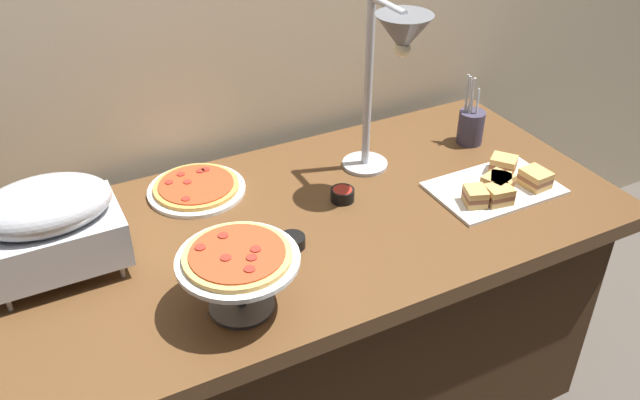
% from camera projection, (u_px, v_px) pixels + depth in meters
% --- Properties ---
extents(back_wall, '(4.40, 0.04, 2.40)m').
position_uv_depth(back_wall, '(210.00, 12.00, 1.93)').
color(back_wall, '#C6B593').
rests_on(back_wall, ground_plane).
extents(buffet_table, '(1.90, 0.84, 0.76)m').
position_uv_depth(buffet_table, '(290.00, 325.00, 2.02)').
color(buffet_table, brown).
rests_on(buffet_table, ground_plane).
extents(chafing_dish, '(0.32, 0.22, 0.25)m').
position_uv_depth(chafing_dish, '(49.00, 224.00, 1.56)').
color(chafing_dish, '#B7BABF').
rests_on(chafing_dish, buffet_table).
extents(heat_lamp, '(0.15, 0.30, 0.53)m').
position_uv_depth(heat_lamp, '(395.00, 52.00, 1.74)').
color(heat_lamp, '#B7BABF').
rests_on(heat_lamp, buffet_table).
extents(pizza_plate_front, '(0.28, 0.28, 0.03)m').
position_uv_depth(pizza_plate_front, '(196.00, 188.00, 1.94)').
color(pizza_plate_front, white).
rests_on(pizza_plate_front, buffet_table).
extents(pizza_plate_center, '(0.28, 0.28, 0.16)m').
position_uv_depth(pizza_plate_center, '(238.00, 263.00, 1.47)').
color(pizza_plate_center, '#595B60').
rests_on(pizza_plate_center, buffet_table).
extents(sandwich_platter, '(0.37, 0.24, 0.06)m').
position_uv_depth(sandwich_platter, '(500.00, 185.00, 1.93)').
color(sandwich_platter, white).
rests_on(sandwich_platter, buffet_table).
extents(sauce_cup_near, '(0.07, 0.07, 0.04)m').
position_uv_depth(sauce_cup_near, '(342.00, 194.00, 1.90)').
color(sauce_cup_near, black).
rests_on(sauce_cup_near, buffet_table).
extents(sauce_cup_far, '(0.07, 0.07, 0.03)m').
position_uv_depth(sauce_cup_far, '(292.00, 241.00, 1.72)').
color(sauce_cup_far, black).
rests_on(sauce_cup_far, buffet_table).
extents(utensil_holder, '(0.08, 0.08, 0.23)m').
position_uv_depth(utensil_holder, '(471.00, 126.00, 2.16)').
color(utensil_holder, '#383347').
rests_on(utensil_holder, buffet_table).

